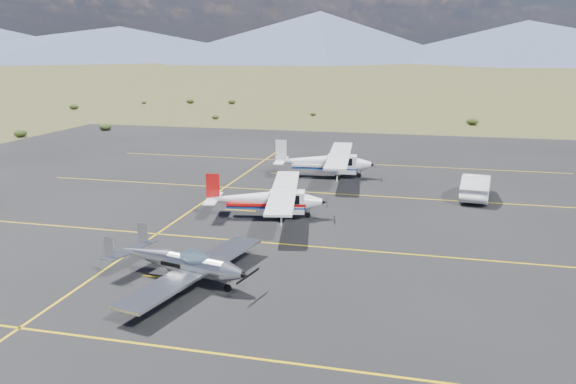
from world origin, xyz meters
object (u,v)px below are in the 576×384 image
at_px(aircraft_plain, 325,161).
at_px(sedan, 476,186).
at_px(aircraft_low_wing, 183,262).
at_px(aircraft_cessna, 266,199).

bearing_deg(aircraft_plain, sedan, -25.31).
bearing_deg(aircraft_low_wing, aircraft_cessna, 98.17).
relative_size(aircraft_low_wing, sedan, 1.74).
height_order(aircraft_cessna, sedan, aircraft_cessna).
relative_size(aircraft_low_wing, aircraft_cessna, 0.85).
xyz_separation_m(aircraft_cessna, sedan, (12.55, 7.63, -0.32)).
xyz_separation_m(aircraft_low_wing, aircraft_plain, (2.39, 21.87, 0.35)).
height_order(aircraft_plain, sedan, aircraft_plain).
distance_m(aircraft_low_wing, aircraft_cessna, 10.22).
height_order(aircraft_cessna, aircraft_plain, aircraft_plain).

